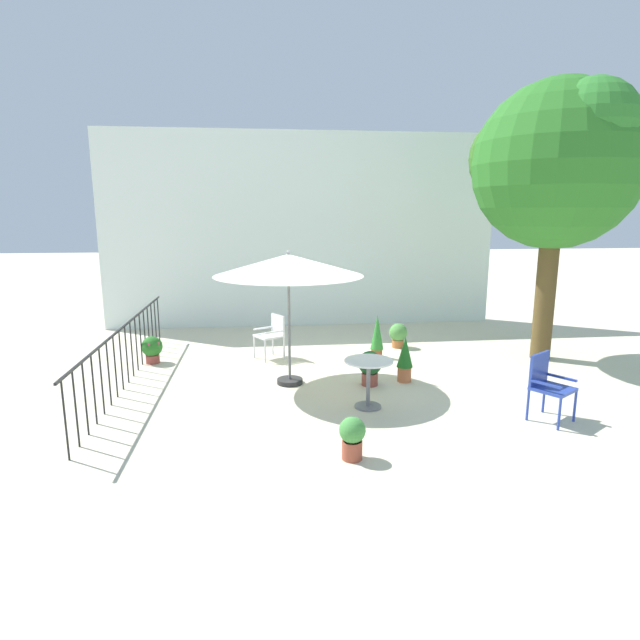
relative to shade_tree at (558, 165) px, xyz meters
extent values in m
plane|color=beige|center=(-4.53, -0.68, -3.73)|extent=(60.00, 60.00, 0.00)
cube|color=white|center=(-4.53, 3.71, -1.32)|extent=(9.85, 0.30, 4.81)
cube|color=black|center=(-7.88, -0.68, -2.73)|extent=(0.03, 6.08, 0.03)
cylinder|color=black|center=(-7.88, -3.54, -3.23)|extent=(0.02, 0.02, 1.00)
cylinder|color=black|center=(-7.88, -3.18, -3.23)|extent=(0.02, 0.02, 1.00)
cylinder|color=black|center=(-7.88, -2.82, -3.23)|extent=(0.02, 0.02, 1.00)
cylinder|color=black|center=(-7.88, -2.46, -3.23)|extent=(0.02, 0.02, 1.00)
cylinder|color=black|center=(-7.88, -2.11, -3.23)|extent=(0.02, 0.02, 1.00)
cylinder|color=black|center=(-7.88, -1.75, -3.23)|extent=(0.02, 0.02, 1.00)
cylinder|color=black|center=(-7.88, -1.39, -3.23)|extent=(0.02, 0.02, 1.00)
cylinder|color=black|center=(-7.88, -1.03, -3.23)|extent=(0.02, 0.02, 1.00)
cylinder|color=black|center=(-7.88, -0.68, -3.23)|extent=(0.02, 0.02, 1.00)
cylinder|color=black|center=(-7.88, -0.32, -3.23)|extent=(0.02, 0.02, 1.00)
cylinder|color=black|center=(-7.88, 0.04, -3.23)|extent=(0.02, 0.02, 1.00)
cylinder|color=black|center=(-7.88, 0.40, -3.23)|extent=(0.02, 0.02, 1.00)
cylinder|color=black|center=(-7.88, 0.75, -3.23)|extent=(0.02, 0.02, 1.00)
cylinder|color=black|center=(-7.88, 1.11, -3.23)|extent=(0.02, 0.02, 1.00)
cylinder|color=black|center=(-7.88, 1.47, -3.23)|extent=(0.02, 0.02, 1.00)
cylinder|color=black|center=(-7.88, 1.83, -3.23)|extent=(0.02, 0.02, 1.00)
cylinder|color=black|center=(-7.88, 2.18, -3.23)|extent=(0.02, 0.02, 1.00)
cylinder|color=brown|center=(-0.05, -0.04, -2.41)|extent=(0.38, 0.38, 2.64)
sphere|color=#2C7124|center=(-0.05, -0.04, 0.00)|extent=(3.10, 3.10, 3.10)
sphere|color=#2C6E1B|center=(0.72, 0.27, -0.31)|extent=(1.86, 1.86, 1.86)
sphere|color=#326A20|center=(-0.67, 0.43, 0.15)|extent=(1.70, 1.70, 1.70)
sphere|color=#2E7A2B|center=(0.10, -0.73, 0.62)|extent=(1.55, 1.55, 1.55)
cylinder|color=#2D2D2D|center=(-5.13, -1.03, -3.69)|extent=(0.44, 0.44, 0.08)
cylinder|color=slate|center=(-5.13, -1.03, -2.63)|extent=(0.04, 0.04, 2.20)
cone|color=beige|center=(-5.13, -1.03, -1.70)|extent=(2.47, 2.47, 0.35)
sphere|color=slate|center=(-5.13, -1.03, -1.49)|extent=(0.06, 0.06, 0.06)
cylinder|color=white|center=(-4.03, -2.27, -3.00)|extent=(0.72, 0.72, 0.02)
cylinder|color=slate|center=(-4.03, -2.27, -3.37)|extent=(0.06, 0.06, 0.71)
cylinder|color=slate|center=(-4.03, -2.27, -3.71)|extent=(0.40, 0.40, 0.03)
cube|color=silver|center=(-5.45, 0.55, -3.26)|extent=(0.64, 0.64, 0.04)
cube|color=silver|center=(-5.26, 0.66, -3.05)|extent=(0.26, 0.40, 0.38)
cube|color=silver|center=(-5.56, 0.73, -3.14)|extent=(0.39, 0.25, 0.03)
cube|color=silver|center=(-5.34, 0.37, -3.14)|extent=(0.39, 0.25, 0.03)
cylinder|color=silver|center=(-5.75, 0.62, -3.50)|extent=(0.04, 0.04, 0.45)
cylinder|color=silver|center=(-5.53, 0.25, -3.50)|extent=(0.04, 0.04, 0.45)
cylinder|color=silver|center=(-5.37, 0.84, -3.50)|extent=(0.04, 0.04, 0.45)
cylinder|color=silver|center=(-5.15, 0.47, -3.50)|extent=(0.04, 0.04, 0.45)
cube|color=#2A41A1|center=(-1.58, -3.07, -3.26)|extent=(0.68, 0.68, 0.04)
cube|color=#2A41A1|center=(-1.70, -2.88, -3.01)|extent=(0.41, 0.29, 0.45)
cube|color=#2A41A1|center=(-1.77, -3.19, -3.14)|extent=(0.27, 0.38, 0.03)
cube|color=#2A41A1|center=(-1.39, -2.94, -3.14)|extent=(0.27, 0.38, 0.03)
cylinder|color=#2A41A1|center=(-1.65, -3.38, -3.50)|extent=(0.04, 0.04, 0.45)
cylinder|color=#2A41A1|center=(-1.27, -3.13, -3.50)|extent=(0.04, 0.04, 0.45)
cylinder|color=#2A41A1|center=(-1.90, -3.01, -3.50)|extent=(0.04, 0.04, 0.45)
cylinder|color=#2A41A1|center=(-1.51, -2.75, -3.50)|extent=(0.04, 0.04, 0.45)
cylinder|color=#9E453B|center=(-7.70, 0.48, -3.65)|extent=(0.26, 0.26, 0.16)
cylinder|color=#382819|center=(-7.70, 0.48, -3.57)|extent=(0.23, 0.23, 0.02)
sphere|color=#286F24|center=(-7.70, 0.48, -3.40)|extent=(0.40, 0.40, 0.40)
sphere|color=#D8315D|center=(-7.66, 0.37, -3.38)|extent=(0.10, 0.10, 0.10)
sphere|color=#D8315D|center=(-7.64, 0.58, -3.40)|extent=(0.08, 0.08, 0.08)
sphere|color=#D8315D|center=(-7.71, 0.35, -3.33)|extent=(0.10, 0.10, 0.10)
sphere|color=#D8315D|center=(-7.57, 0.40, -3.33)|extent=(0.08, 0.08, 0.08)
cylinder|color=#AE6533|center=(-2.67, 1.09, -3.64)|extent=(0.25, 0.25, 0.17)
cylinder|color=#382819|center=(-2.67, 1.09, -3.57)|extent=(0.22, 0.22, 0.02)
sphere|color=#4D8E42|center=(-2.67, 1.09, -3.39)|extent=(0.39, 0.39, 0.39)
cylinder|color=#98483A|center=(-3.79, -1.27, -3.62)|extent=(0.27, 0.27, 0.21)
cylinder|color=#382819|center=(-3.79, -1.27, -3.52)|extent=(0.24, 0.24, 0.02)
sphere|color=#1D5826|center=(-3.79, -1.27, -3.34)|extent=(0.41, 0.41, 0.41)
cylinder|color=#9E4E2A|center=(-3.30, 0.38, -3.64)|extent=(0.22, 0.22, 0.17)
cylinder|color=#382819|center=(-3.30, 0.38, -3.56)|extent=(0.20, 0.20, 0.02)
cone|color=#2E822F|center=(-3.30, 0.38, -3.21)|extent=(0.26, 0.26, 0.70)
cylinder|color=#C76C41|center=(-3.15, -1.15, -3.60)|extent=(0.24, 0.24, 0.26)
cylinder|color=#382819|center=(-3.15, -1.15, -3.47)|extent=(0.21, 0.21, 0.02)
cone|color=#1E631F|center=(-3.15, -1.15, -3.20)|extent=(0.28, 0.28, 0.53)
cylinder|color=#A34B36|center=(-4.55, -3.88, -3.61)|extent=(0.24, 0.24, 0.23)
cylinder|color=#382819|center=(-4.55, -3.88, -3.51)|extent=(0.21, 0.21, 0.02)
sphere|color=#459240|center=(-4.55, -3.88, -3.36)|extent=(0.32, 0.32, 0.32)
camera|label=1|loc=(-5.57, -9.50, -0.84)|focal=29.10mm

